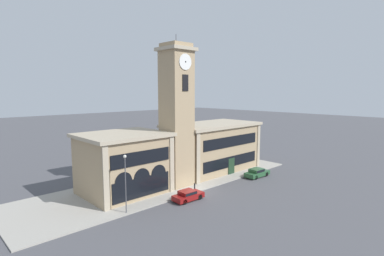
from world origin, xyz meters
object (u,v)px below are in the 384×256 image
at_px(street_lamp, 125,176).
at_px(bollard, 195,187).
at_px(parked_car_near, 188,195).
at_px(parked_car_mid, 257,172).

bearing_deg(street_lamp, bollard, 0.07).
bearing_deg(parked_car_near, bollard, 33.51).
distance_m(parked_car_near, street_lamp, 8.76).
xyz_separation_m(parked_car_mid, bollard, (-12.12, 1.75, -0.05)).
relative_size(parked_car_mid, bollard, 4.26).
height_order(street_lamp, bollard, street_lamp).
xyz_separation_m(parked_car_near, parked_car_mid, (14.98, 0.00, 0.03)).
bearing_deg(parked_car_mid, bollard, 173.80).
distance_m(parked_car_near, parked_car_mid, 14.98).
distance_m(street_lamp, bollard, 11.24).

